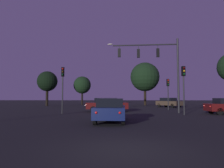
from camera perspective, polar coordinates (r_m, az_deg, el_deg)
name	(u,v)px	position (r m, az deg, el deg)	size (l,w,h in m)	color
ground_plane	(121,108)	(30.92, 2.41, -6.59)	(168.00, 168.00, 0.00)	black
traffic_signal_mast_arm	(155,61)	(22.44, 11.73, 6.23)	(7.40, 0.68, 7.70)	#232326
traffic_light_corner_left	(63,81)	(20.75, -13.26, 0.85)	(0.35, 0.38, 4.50)	#232326
traffic_light_corner_right	(168,88)	(27.34, 14.98, -1.02)	(0.32, 0.36, 3.91)	#232326
traffic_light_median	(184,80)	(20.15, 18.90, 0.94)	(0.35, 0.38, 4.43)	#232326
car_nearside_lane	(111,110)	(13.70, -0.32, -6.97)	(1.97, 4.71, 1.52)	#0F1947
car_crossing_left	(107,104)	(23.48, -1.48, -5.58)	(4.79, 2.18, 1.52)	#4C0F0F
car_far_lane	(169,102)	(35.00, 15.18, -4.82)	(3.89, 4.41, 1.52)	#473828
tree_behind_sign	(82,85)	(44.80, -8.09, -0.30)	(3.65, 3.65, 6.03)	black
tree_left_far	(145,77)	(42.88, 8.93, 1.90)	(5.83, 5.83, 8.63)	black
tree_right_cluster	(47,81)	(40.77, -17.18, 0.66)	(3.73, 3.73, 6.44)	black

